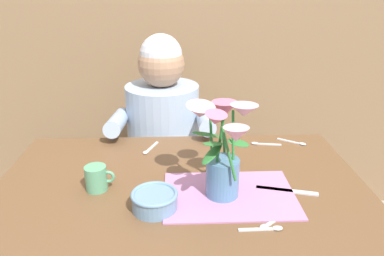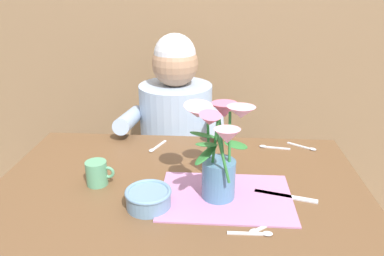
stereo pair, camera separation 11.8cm
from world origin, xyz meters
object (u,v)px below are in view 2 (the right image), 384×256
at_px(seated_person, 176,151).
at_px(ceramic_bowl, 149,198).
at_px(dinner_knife, 286,196).
at_px(flower_vase, 219,149).
at_px(ceramic_mug, 97,173).

xyz_separation_m(seated_person, ceramic_bowl, (0.00, -0.74, 0.21)).
bearing_deg(dinner_knife, flower_vase, -163.63).
bearing_deg(ceramic_mug, ceramic_bowl, -31.90).
xyz_separation_m(flower_vase, ceramic_bowl, (-0.20, -0.07, -0.13)).
bearing_deg(flower_vase, seated_person, 106.76).
distance_m(ceramic_bowl, dinner_knife, 0.42).
height_order(flower_vase, ceramic_bowl, flower_vase).
height_order(seated_person, ceramic_bowl, seated_person).
distance_m(seated_person, ceramic_mug, 0.69).
bearing_deg(ceramic_bowl, flower_vase, 20.56).
bearing_deg(flower_vase, ceramic_bowl, -159.44).
xyz_separation_m(seated_person, ceramic_mug, (-0.18, -0.63, 0.22)).
bearing_deg(ceramic_bowl, ceramic_mug, 148.10).
relative_size(seated_person, ceramic_bowl, 8.35).
bearing_deg(flower_vase, ceramic_mug, 173.91).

